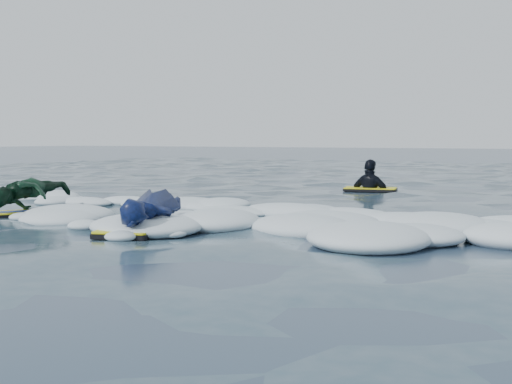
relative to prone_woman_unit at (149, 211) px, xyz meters
The scene contains 5 objects.
ground 1.00m from the prone_woman_unit, 156.59° to the left, with size 120.00×120.00×0.00m, color #162436.
foam_band 1.70m from the prone_woman_unit, 122.28° to the left, with size 12.00×3.10×0.30m, color silver, non-canonical shape.
prone_woman_unit is the anchor object (origin of this frame).
prone_child_unit 2.31m from the prone_woman_unit, behind, with size 0.82×1.31×0.48m.
waiting_rider_unit 6.12m from the prone_woman_unit, 86.27° to the left, with size 1.07×0.74×1.46m.
Camera 1 is at (5.24, -5.84, 1.00)m, focal length 45.00 mm.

